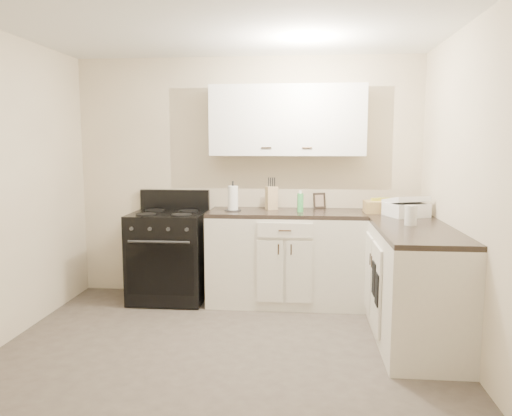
# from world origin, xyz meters

# --- Properties ---
(floor) EXTENTS (3.60, 3.60, 0.00)m
(floor) POSITION_xyz_m (0.00, 0.00, 0.00)
(floor) COLOR #473F38
(floor) RESTS_ON ground
(ceiling) EXTENTS (3.60, 3.60, 0.00)m
(ceiling) POSITION_xyz_m (0.00, 0.00, 2.50)
(ceiling) COLOR white
(ceiling) RESTS_ON wall_back
(wall_back) EXTENTS (3.60, 0.00, 3.60)m
(wall_back) POSITION_xyz_m (0.00, 1.80, 1.25)
(wall_back) COLOR beige
(wall_back) RESTS_ON ground
(wall_right) EXTENTS (0.00, 3.60, 3.60)m
(wall_right) POSITION_xyz_m (1.80, 0.00, 1.25)
(wall_right) COLOR beige
(wall_right) RESTS_ON ground
(wall_front) EXTENTS (3.60, 0.00, 3.60)m
(wall_front) POSITION_xyz_m (0.00, -1.80, 1.25)
(wall_front) COLOR beige
(wall_front) RESTS_ON ground
(base_cabinets_back) EXTENTS (1.55, 0.60, 0.90)m
(base_cabinets_back) POSITION_xyz_m (0.43, 1.50, 0.45)
(base_cabinets_back) COLOR silver
(base_cabinets_back) RESTS_ON floor
(base_cabinets_right) EXTENTS (0.60, 1.90, 0.90)m
(base_cabinets_right) POSITION_xyz_m (1.50, 0.85, 0.45)
(base_cabinets_right) COLOR silver
(base_cabinets_right) RESTS_ON floor
(countertop_back) EXTENTS (1.55, 0.60, 0.04)m
(countertop_back) POSITION_xyz_m (0.43, 1.50, 0.92)
(countertop_back) COLOR black
(countertop_back) RESTS_ON base_cabinets_back
(countertop_right) EXTENTS (0.60, 1.90, 0.04)m
(countertop_right) POSITION_xyz_m (1.50, 0.85, 0.92)
(countertop_right) COLOR black
(countertop_right) RESTS_ON base_cabinets_right
(upper_cabinets) EXTENTS (1.55, 0.30, 0.70)m
(upper_cabinets) POSITION_xyz_m (0.43, 1.65, 1.84)
(upper_cabinets) COLOR white
(upper_cabinets) RESTS_ON wall_back
(stove) EXTENTS (0.74, 0.64, 0.90)m
(stove) POSITION_xyz_m (-0.78, 1.48, 0.46)
(stove) COLOR black
(stove) RESTS_ON floor
(knife_block) EXTENTS (0.14, 0.13, 0.24)m
(knife_block) POSITION_xyz_m (0.27, 1.62, 1.06)
(knife_block) COLOR #D6BE84
(knife_block) RESTS_ON countertop_back
(paper_towel) EXTENTS (0.11, 0.11, 0.25)m
(paper_towel) POSITION_xyz_m (-0.11, 1.49, 1.06)
(paper_towel) COLOR white
(paper_towel) RESTS_ON countertop_back
(soap_bottle) EXTENTS (0.06, 0.06, 0.18)m
(soap_bottle) POSITION_xyz_m (0.57, 1.46, 1.03)
(soap_bottle) COLOR #45B559
(soap_bottle) RESTS_ON countertop_back
(picture_frame) EXTENTS (0.14, 0.09, 0.16)m
(picture_frame) POSITION_xyz_m (0.76, 1.75, 1.02)
(picture_frame) COLOR black
(picture_frame) RESTS_ON countertop_back
(wicker_basket) EXTENTS (0.35, 0.24, 0.11)m
(wicker_basket) POSITION_xyz_m (1.36, 1.49, 1.00)
(wicker_basket) COLOR tan
(wicker_basket) RESTS_ON countertop_right
(countertop_grill) EXTENTS (0.42, 0.41, 0.12)m
(countertop_grill) POSITION_xyz_m (1.55, 1.26, 1.00)
(countertop_grill) COLOR white
(countertop_grill) RESTS_ON countertop_right
(glass_jar) EXTENTS (0.11, 0.11, 0.16)m
(glass_jar) POSITION_xyz_m (1.48, 0.74, 1.02)
(glass_jar) COLOR silver
(glass_jar) RESTS_ON countertop_right
(oven_mitt_near) EXTENTS (0.02, 0.15, 0.25)m
(oven_mitt_near) POSITION_xyz_m (1.18, 0.42, 0.48)
(oven_mitt_near) COLOR black
(oven_mitt_near) RESTS_ON base_cabinets_right
(oven_mitt_far) EXTENTS (0.02, 0.16, 0.27)m
(oven_mitt_far) POSITION_xyz_m (1.18, 0.59, 0.52)
(oven_mitt_far) COLOR black
(oven_mitt_far) RESTS_ON base_cabinets_right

